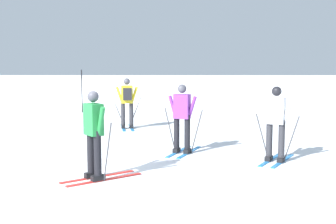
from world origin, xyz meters
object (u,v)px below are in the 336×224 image
object	(u,v)px
skier_purple	(182,117)
skier_white	(276,122)
skier_green	(94,133)
trail_marker_pole	(82,91)
skier_yellow	(127,101)

from	to	relation	value
skier_purple	skier_white	size ratio (longest dim) A/B	1.00
skier_purple	skier_green	world-z (taller)	same
skier_purple	trail_marker_pole	world-z (taller)	trail_marker_pole
skier_yellow	skier_green	xyz separation A→B (m)	(0.04, -6.64, -0.04)
skier_yellow	trail_marker_pole	size ratio (longest dim) A/B	0.89
skier_white	skier_green	bearing A→B (deg)	-157.38
skier_green	skier_yellow	bearing A→B (deg)	90.37
trail_marker_pole	skier_yellow	bearing A→B (deg)	-63.03
skier_white	skier_green	xyz separation A→B (m)	(-3.80, -1.58, 0.00)
skier_yellow	skier_green	bearing A→B (deg)	-89.63
skier_green	skier_purple	bearing A→B (deg)	55.75
skier_purple	skier_yellow	size ratio (longest dim) A/B	1.00
skier_yellow	skier_white	xyz separation A→B (m)	(3.85, -5.05, -0.04)
skier_purple	skier_white	xyz separation A→B (m)	(2.08, -0.95, -0.00)
skier_yellow	trail_marker_pole	xyz separation A→B (m)	(-2.54, 4.99, 0.01)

